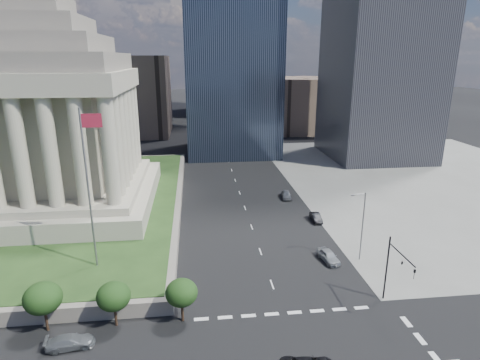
{
  "coord_description": "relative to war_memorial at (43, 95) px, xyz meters",
  "views": [
    {
      "loc": [
        -9.07,
        -23.57,
        27.31
      ],
      "look_at": [
        -4.1,
        19.64,
        14.01
      ],
      "focal_mm": 30.0,
      "sensor_mm": 36.0,
      "label": 1
    }
  ],
  "objects": [
    {
      "name": "ground",
      "position": [
        34.0,
        52.0,
        -21.4
      ],
      "size": [
        500.0,
        500.0,
        0.0
      ],
      "primitive_type": "plane",
      "color": "black",
      "rests_on": "ground"
    },
    {
      "name": "sidewalk_ne",
      "position": [
        80.0,
        12.0,
        -21.38
      ],
      "size": [
        68.0,
        90.0,
        0.03
      ],
      "primitive_type": "cube",
      "color": "slate",
      "rests_on": "ground"
    },
    {
      "name": "plaza_terrace",
      "position": [
        -11.0,
        2.0,
        -20.5
      ],
      "size": [
        66.0,
        70.0,
        1.8
      ],
      "primitive_type": "cube",
      "color": "#6C665D",
      "rests_on": "ground"
    },
    {
      "name": "plaza_lawn",
      "position": [
        -11.0,
        2.0,
        -19.55
      ],
      "size": [
        64.0,
        68.0,
        0.1
      ],
      "primitive_type": "cube",
      "color": "#203A18",
      "rests_on": "plaza_terrace"
    },
    {
      "name": "war_memorial",
      "position": [
        0.0,
        0.0,
        0.0
      ],
      "size": [
        34.0,
        34.0,
        39.0
      ],
      "primitive_type": null,
      "color": "#A49C8A",
      "rests_on": "plaza_lawn"
    },
    {
      "name": "flagpole",
      "position": [
        12.17,
        -24.0,
        -8.29
      ],
      "size": [
        2.52,
        0.24,
        20.0
      ],
      "color": "slate",
      "rests_on": "plaza_lawn"
    },
    {
      "name": "midrise_glass",
      "position": [
        36.0,
        47.0,
        8.6
      ],
      "size": [
        26.0,
        26.0,
        60.0
      ],
      "primitive_type": "cube",
      "color": "black",
      "rests_on": "ground"
    },
    {
      "name": "building_filler_ne",
      "position": [
        66.0,
        82.0,
        -11.4
      ],
      "size": [
        20.0,
        30.0,
        20.0
      ],
      "primitive_type": "cube",
      "color": "brown",
      "rests_on": "ground"
    },
    {
      "name": "building_filler_nw",
      "position": [
        4.0,
        82.0,
        -7.4
      ],
      "size": [
        24.0,
        30.0,
        28.0
      ],
      "primitive_type": "cube",
      "color": "brown",
      "rests_on": "ground"
    },
    {
      "name": "traffic_signal_ne",
      "position": [
        46.5,
        -34.3,
        -16.15
      ],
      "size": [
        0.3,
        5.74,
        8.0
      ],
      "color": "black",
      "rests_on": "ground"
    },
    {
      "name": "street_lamp_north",
      "position": [
        47.33,
        -23.0,
        -15.74
      ],
      "size": [
        2.13,
        0.22,
        10.0
      ],
      "color": "slate",
      "rests_on": "ground"
    },
    {
      "name": "suv_grey",
      "position": [
        12.15,
        -37.0,
        -20.73
      ],
      "size": [
        4.79,
        2.43,
        1.33
      ],
      "primitive_type": "imported",
      "rotation": [
        0.0,
        0.0,
        1.7
      ],
      "color": "slate",
      "rests_on": "ground"
    },
    {
      "name": "parked_sedan_near",
      "position": [
        43.0,
        -22.9,
        -20.63
      ],
      "size": [
        4.77,
        2.55,
        1.54
      ],
      "primitive_type": "imported",
      "rotation": [
        0.0,
        0.0,
        0.17
      ],
      "color": "#989CA1",
      "rests_on": "ground"
    },
    {
      "name": "parked_sedan_mid",
      "position": [
        45.5,
        -8.71,
        -20.73
      ],
      "size": [
        1.5,
        4.1,
        1.34
      ],
      "primitive_type": "imported",
      "rotation": [
        0.0,
        0.0,
        -0.02
      ],
      "color": "black",
      "rests_on": "ground"
    },
    {
      "name": "parked_sedan_far",
      "position": [
        43.0,
        3.47,
        -20.65
      ],
      "size": [
        2.33,
        4.58,
        1.49
      ],
      "primitive_type": "imported",
      "rotation": [
        0.0,
        0.0,
        -0.13
      ],
      "color": "slate",
      "rests_on": "ground"
    }
  ]
}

